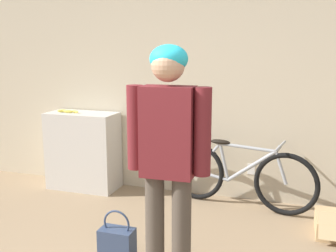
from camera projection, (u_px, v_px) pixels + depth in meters
name	position (u px, v px, depth m)	size (l,w,h in m)	color
wall_back	(204.00, 81.00, 4.33)	(8.00, 0.07, 2.60)	beige
side_shelf	(83.00, 151.00, 4.68)	(0.82, 0.41, 0.91)	beige
person	(168.00, 146.00, 2.60)	(0.58, 0.24, 1.67)	#4C4238
bicycle	(239.00, 175.00, 4.11)	(1.61, 0.46, 0.72)	black
banana	(68.00, 111.00, 4.59)	(0.29, 0.08, 0.04)	#EAD64C
handbag	(117.00, 244.00, 3.06)	(0.27, 0.16, 0.43)	#334260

